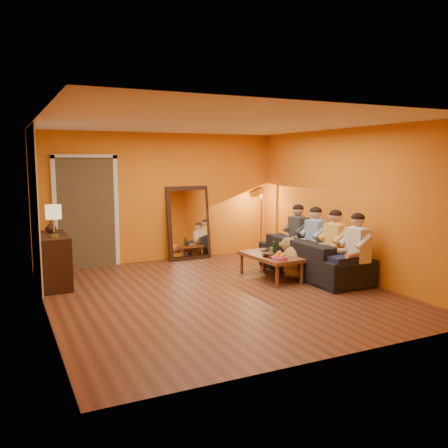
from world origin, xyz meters
name	(u,v)px	position (x,y,z in m)	size (l,w,h in m)	color
room_shell	(208,208)	(0.00, 0.37, 1.30)	(5.00, 5.50, 2.60)	brown
white_accent	(34,207)	(-2.48, 1.75, 1.30)	(0.02, 1.90, 2.58)	white
doorway_recess	(85,212)	(-1.50, 2.83, 1.05)	(1.06, 0.30, 2.10)	#3F2D19
door_jamb_left	(55,215)	(-2.07, 2.71, 1.05)	(0.08, 0.06, 2.20)	white
door_jamb_right	(116,212)	(-0.93, 2.71, 1.05)	(0.08, 0.06, 2.20)	white
door_header	(84,156)	(-1.50, 2.71, 2.12)	(1.22, 0.06, 0.08)	white
mirror_frame	(189,223)	(0.55, 2.63, 0.76)	(0.92, 0.06, 1.52)	black
mirror_glass	(189,223)	(0.55, 2.59, 0.76)	(0.78, 0.02, 1.36)	white
sideboard	(54,260)	(-2.24, 1.55, 0.42)	(0.44, 1.18, 0.85)	black
table_lamp	(54,221)	(-2.24, 1.25, 1.10)	(0.24, 0.24, 0.51)	beige
sofa	(313,257)	(2.00, 0.27, 0.34)	(0.90, 2.31, 0.68)	black
coffee_table	(270,267)	(1.20, 0.42, 0.21)	(0.62, 1.22, 0.42)	brown
floor_lamp	(261,222)	(2.10, 2.29, 0.72)	(0.30, 0.24, 1.44)	gold
dog	(294,257)	(1.61, 0.30, 0.37)	(0.40, 0.62, 0.73)	#AB834D
person_far_left	(358,251)	(2.13, -0.73, 0.61)	(0.70, 0.44, 1.22)	beige
person_mid_left	(335,245)	(2.13, -0.18, 0.61)	(0.70, 0.44, 1.22)	#E7B94D
person_mid_right	(316,241)	(2.13, 0.37, 0.61)	(0.70, 0.44, 1.22)	#7C9FC0
person_far_right	(298,236)	(2.13, 0.92, 0.61)	(0.70, 0.44, 1.22)	#313236
fruit_bowl	(280,255)	(1.10, -0.03, 0.50)	(0.26, 0.26, 0.16)	#CD4881
wine_bottle	(275,246)	(1.25, 0.37, 0.58)	(0.07, 0.07, 0.31)	black
tumbler	(273,250)	(1.32, 0.54, 0.47)	(0.11, 0.11, 0.10)	#B27F3F
laptop	(269,250)	(1.38, 0.77, 0.43)	(0.34, 0.22, 0.03)	black
book_lower	(267,257)	(1.02, 0.22, 0.43)	(0.18, 0.25, 0.02)	black
book_mid	(268,256)	(1.03, 0.23, 0.45)	(0.18, 0.25, 0.02)	red
book_upper	(268,255)	(1.02, 0.21, 0.47)	(0.18, 0.24, 0.02)	black
vase	(51,227)	(-2.24, 1.80, 0.95)	(0.18, 0.18, 0.19)	black
flowers	(50,212)	(-2.24, 1.80, 1.19)	(0.17, 0.17, 0.45)	red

